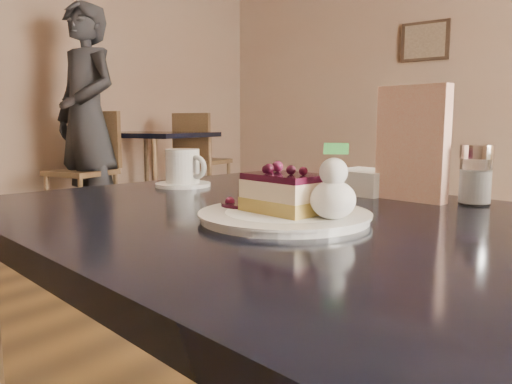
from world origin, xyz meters
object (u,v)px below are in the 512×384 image
Objects in this scene: cheesecake_slice at (285,193)px; main_table at (305,263)px; coffee_set at (183,170)px; dessert_plate at (284,216)px; patron at (87,118)px; bg_table_far_left at (151,208)px.

main_table is at bearing 90.00° from cheesecake_slice.
cheesecake_slice is 0.44m from coffee_set.
patron is (-3.08, 1.79, 0.18)m from dessert_plate.
cheesecake_slice is 0.95× the size of coffee_set.
main_table is at bearing -27.26° from patron.
bg_table_far_left is at bearing 140.10° from coffee_set.
patron is at bearing 149.84° from dessert_plate.
dessert_plate reaches higher than main_table.
coffee_set is (-0.40, 0.19, -0.00)m from cheesecake_slice.
cheesecake_slice reaches higher than main_table.
dessert_plate is 0.13× the size of bg_table_far_left.
coffee_set is 0.07× the size of patron.
main_table is 0.70× the size of patron.
cheesecake_slice is at bearing -47.04° from bg_table_far_left.
bg_table_far_left is (-3.11, 2.46, -0.65)m from dessert_plate.
cheesecake_slice is at bearing -90.00° from main_table.
patron is at bearing 159.98° from main_table.
cheesecake_slice is at bearing -27.98° from patron.
coffee_set is 3.59m from bg_table_far_left.
main_table is 3.98m from bg_table_far_left.
bg_table_far_left is at bearing 151.11° from cheesecake_slice.
coffee_set is at bearing 154.39° from dessert_plate.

